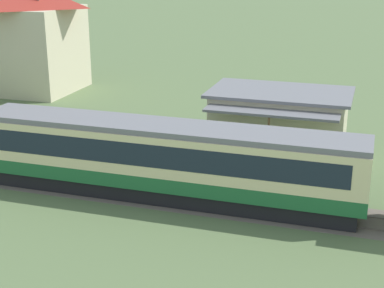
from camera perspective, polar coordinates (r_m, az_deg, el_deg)
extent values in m
cube|color=#1E6033|center=(32.50, -2.56, -3.03)|extent=(21.56, 3.18, 0.80)
cube|color=beige|center=(31.97, -2.60, -0.51)|extent=(21.56, 3.18, 2.22)
cube|color=#192330|center=(31.94, -2.60, -0.32)|extent=(19.83, 3.22, 1.25)
cube|color=slate|center=(31.59, -2.63, 1.65)|extent=(21.56, 2.99, 0.30)
cube|color=black|center=(32.81, -2.54, -4.40)|extent=(20.69, 2.73, 0.88)
cylinder|color=black|center=(30.63, 9.68, -6.42)|extent=(0.90, 0.18, 0.90)
cylinder|color=black|center=(31.93, 10.06, -5.37)|extent=(0.90, 0.18, 0.90)
cylinder|color=black|center=(35.17, -13.92, -3.36)|extent=(0.90, 0.18, 0.90)
cylinder|color=black|center=(36.30, -12.77, -2.57)|extent=(0.90, 0.18, 0.90)
cube|color=#665B51|center=(33.78, -6.12, -4.64)|extent=(152.30, 3.60, 0.01)
cube|color=#4C4238|center=(33.17, -6.62, -5.08)|extent=(152.30, 0.12, 0.04)
cube|color=#4C4238|center=(34.37, -5.65, -4.17)|extent=(152.30, 0.12, 0.04)
cube|color=beige|center=(39.69, 8.45, 1.96)|extent=(8.56, 5.24, 4.11)
cube|color=slate|center=(39.14, 8.59, 4.98)|extent=(9.25, 5.65, 0.20)
cube|color=slate|center=(35.99, 7.67, 3.01)|extent=(8.22, 1.60, 0.16)
cylinder|color=brown|center=(35.98, 7.37, -0.14)|extent=(0.14, 0.14, 3.63)
cube|color=beige|center=(59.23, -15.67, 8.86)|extent=(9.16, 8.05, 7.99)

